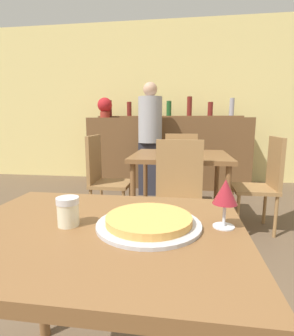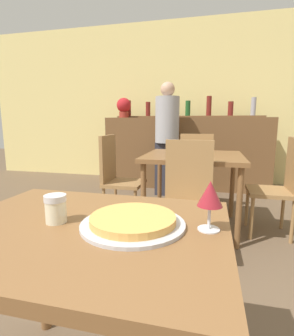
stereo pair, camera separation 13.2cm
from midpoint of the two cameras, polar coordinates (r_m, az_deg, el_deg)
wall_back at (r=4.87m, az=10.10°, el=13.80°), size 8.00×0.05×2.80m
dining_table_near at (r=0.94m, az=-9.19°, el=-17.52°), size 0.94×0.74×0.74m
dining_table_far at (r=2.65m, az=11.45°, el=1.04°), size 0.95×0.89×0.75m
bar_counter at (r=4.38m, az=9.32°, el=3.33°), size 2.60×0.56×1.13m
bar_back_shelf at (r=4.49m, az=10.08°, el=11.65°), size 2.39×0.24×0.34m
chair_far_side_front at (r=2.09m, az=10.59°, el=-5.49°), size 0.40×0.40×0.93m
chair_far_side_back at (r=3.27m, az=11.83°, el=0.15°), size 0.40×0.40×0.93m
chair_far_side_left at (r=2.83m, az=-5.30°, el=-1.25°), size 0.40×0.40×0.93m
chair_far_side_right at (r=2.77m, az=28.36°, el=-2.69°), size 0.40×0.40×0.93m
pizza_tray at (r=0.87m, az=1.35°, el=-11.61°), size 0.34×0.34×0.04m
cheese_shaker at (r=0.93m, az=-15.39°, el=-8.55°), size 0.07×0.07×0.10m
person_standing at (r=3.81m, az=5.38°, el=7.04°), size 0.34×0.34×1.62m
wine_glass at (r=0.85m, az=17.96°, el=-5.71°), size 0.08×0.08×0.16m
potted_plant at (r=4.52m, az=-4.21°, el=13.18°), size 0.24×0.24×0.33m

